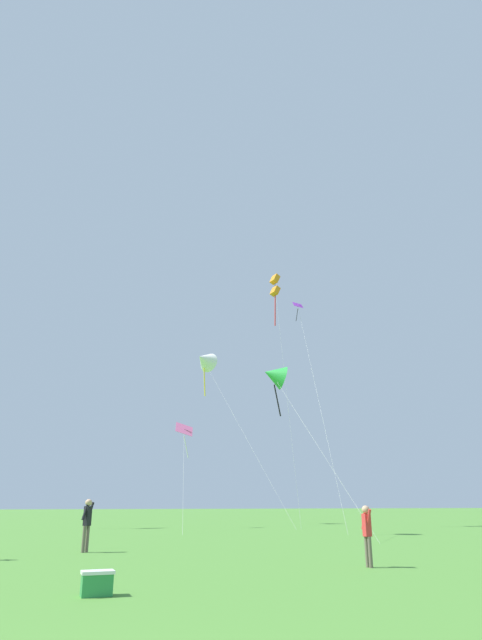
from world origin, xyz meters
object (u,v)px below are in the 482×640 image
(kite_orange_box, at_px, (275,287))
(kite_green_small, at_px, (274,375))
(kite_purple_streamer, at_px, (301,321))
(picnic_cooler, at_px, (97,583))
(kite_white_distant, at_px, (204,360))
(kite_pink_low, at_px, (185,435))
(person_in_blue_jacket, at_px, (367,530))
(person_near_tree, at_px, (87,520))

(kite_orange_box, distance_m, kite_green_small, 15.21)
(kite_purple_streamer, distance_m, picnic_cooler, 36.74)
(kite_purple_streamer, relative_size, kite_white_distant, 1.19)
(kite_orange_box, bearing_deg, kite_pink_low, 173.94)
(person_in_blue_jacket, bearing_deg, kite_green_small, 74.42)
(kite_pink_low, relative_size, person_near_tree, 5.37)
(person_in_blue_jacket, bearing_deg, kite_orange_box, 70.43)
(kite_orange_box, height_order, picnic_cooler, kite_orange_box)
(kite_white_distant, bearing_deg, picnic_cooler, -109.58)
(kite_pink_low, height_order, picnic_cooler, kite_pink_low)
(kite_orange_box, bearing_deg, kite_purple_streamer, -24.94)
(picnic_cooler, bearing_deg, kite_purple_streamer, 55.80)
(kite_pink_low, bearing_deg, person_near_tree, -114.20)
(kite_green_small, xyz_separation_m, person_in_blue_jacket, (-4.41, -15.82, -8.09))
(kite_white_distant, distance_m, person_in_blue_jacket, 36.51)
(kite_white_distant, height_order, picnic_cooler, kite_white_distant)
(kite_orange_box, bearing_deg, kite_green_small, -115.46)
(kite_pink_low, distance_m, person_in_blue_jacket, 27.35)
(kite_purple_streamer, height_order, kite_orange_box, kite_orange_box)
(person_near_tree, height_order, picnic_cooler, person_near_tree)
(kite_orange_box, relative_size, kite_white_distant, 1.33)
(kite_white_distant, bearing_deg, kite_purple_streamer, -55.51)
(kite_orange_box, xyz_separation_m, kite_pink_low, (-7.41, 0.79, -12.79))
(kite_white_distant, distance_m, kite_green_small, 18.52)
(kite_green_small, bearing_deg, person_in_blue_jacket, -105.58)
(kite_purple_streamer, bearing_deg, kite_green_small, -126.07)
(kite_green_small, height_order, person_near_tree, kite_green_small)
(person_in_blue_jacket, bearing_deg, kite_pink_low, 86.12)
(kite_white_distant, height_order, kite_green_small, kite_white_distant)
(kite_purple_streamer, distance_m, kite_green_small, 13.46)
(kite_pink_low, height_order, person_in_blue_jacket, kite_pink_low)
(kite_green_small, relative_size, picnic_cooler, 16.56)
(kite_white_distant, distance_m, person_near_tree, 31.43)
(kite_purple_streamer, xyz_separation_m, kite_orange_box, (-1.90, 0.89, 3.15))
(picnic_cooler, bearing_deg, person_near_tree, 85.74)
(person_near_tree, bearing_deg, kite_green_small, 36.07)
(kite_orange_box, xyz_separation_m, person_in_blue_jacket, (-9.22, -25.92, -18.41))
(kite_white_distant, relative_size, kite_green_small, 1.56)
(kite_white_distant, xyz_separation_m, person_near_tree, (-12.01, -25.82, -13.30))
(kite_orange_box, xyz_separation_m, person_near_tree, (-15.94, -18.21, -18.28))
(picnic_cooler, bearing_deg, person_in_blue_jacket, 17.30)
(kite_orange_box, relative_size, picnic_cooler, 34.19)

